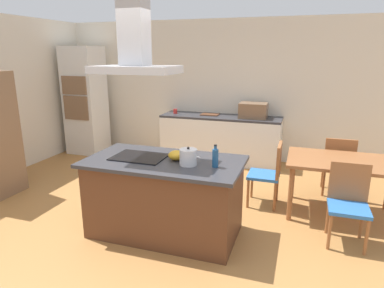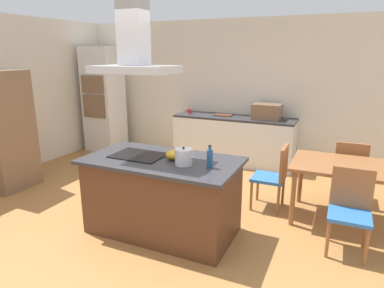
{
  "view_description": "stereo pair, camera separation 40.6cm",
  "coord_description": "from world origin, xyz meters",
  "px_view_note": "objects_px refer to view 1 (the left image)",
  "views": [
    {
      "loc": [
        1.44,
        -3.33,
        2.06
      ],
      "look_at": [
        0.2,
        0.4,
        1.0
      ],
      "focal_mm": 31.51,
      "sensor_mm": 36.0,
      "label": 1
    },
    {
      "loc": [
        1.82,
        -3.18,
        2.06
      ],
      "look_at": [
        0.2,
        0.4,
        1.0
      ],
      "focal_mm": 31.51,
      "sensor_mm": 36.0,
      "label": 2
    }
  ],
  "objects_px": {
    "range_hood": "(135,49)",
    "dining_table": "(344,166)",
    "wall_oven_stack": "(85,101)",
    "tea_kettle": "(188,157)",
    "olive_oil_bottle": "(215,158)",
    "coffee_mug_red": "(175,111)",
    "chair_facing_back_wall": "(338,163)",
    "cooktop": "(139,157)",
    "cutting_board": "(210,114)",
    "countertop_microwave": "(253,110)",
    "mixing_bowl": "(177,155)",
    "chair_facing_island": "(348,198)",
    "chair_at_left_end": "(270,170)"
  },
  "relations": [
    {
      "from": "olive_oil_bottle",
      "to": "chair_facing_island",
      "type": "bearing_deg",
      "value": 21.11
    },
    {
      "from": "mixing_bowl",
      "to": "coffee_mug_red",
      "type": "xyz_separation_m",
      "value": [
        -1.11,
        2.83,
        -0.01
      ]
    },
    {
      "from": "dining_table",
      "to": "chair_facing_back_wall",
      "type": "xyz_separation_m",
      "value": [
        0.0,
        0.67,
        -0.16
      ]
    },
    {
      "from": "dining_table",
      "to": "range_hood",
      "type": "bearing_deg",
      "value": -153.55
    },
    {
      "from": "coffee_mug_red",
      "to": "wall_oven_stack",
      "type": "height_order",
      "value": "wall_oven_stack"
    },
    {
      "from": "cooktop",
      "to": "countertop_microwave",
      "type": "height_order",
      "value": "countertop_microwave"
    },
    {
      "from": "chair_facing_back_wall",
      "to": "chair_at_left_end",
      "type": "bearing_deg",
      "value": -143.99
    },
    {
      "from": "countertop_microwave",
      "to": "coffee_mug_red",
      "type": "distance_m",
      "value": 1.55
    },
    {
      "from": "chair_facing_back_wall",
      "to": "olive_oil_bottle",
      "type": "bearing_deg",
      "value": -126.67
    },
    {
      "from": "wall_oven_stack",
      "to": "dining_table",
      "type": "distance_m",
      "value": 5.14
    },
    {
      "from": "cutting_board",
      "to": "wall_oven_stack",
      "type": "xyz_separation_m",
      "value": [
        -2.63,
        -0.28,
        0.19
      ]
    },
    {
      "from": "cooktop",
      "to": "range_hood",
      "type": "distance_m",
      "value": 1.2
    },
    {
      "from": "cutting_board",
      "to": "chair_facing_back_wall",
      "type": "relative_size",
      "value": 0.38
    },
    {
      "from": "tea_kettle",
      "to": "olive_oil_bottle",
      "type": "relative_size",
      "value": 0.99
    },
    {
      "from": "olive_oil_bottle",
      "to": "dining_table",
      "type": "bearing_deg",
      "value": 40.84
    },
    {
      "from": "coffee_mug_red",
      "to": "dining_table",
      "type": "bearing_deg",
      "value": -30.19
    },
    {
      "from": "cooktop",
      "to": "mixing_bowl",
      "type": "bearing_deg",
      "value": 6.56
    },
    {
      "from": "countertop_microwave",
      "to": "dining_table",
      "type": "distance_m",
      "value": 2.28
    },
    {
      "from": "coffee_mug_red",
      "to": "wall_oven_stack",
      "type": "distance_m",
      "value": 1.95
    },
    {
      "from": "dining_table",
      "to": "mixing_bowl",
      "type": "bearing_deg",
      "value": -149.55
    },
    {
      "from": "tea_kettle",
      "to": "dining_table",
      "type": "xyz_separation_m",
      "value": [
        1.68,
        1.22,
        -0.32
      ]
    },
    {
      "from": "tea_kettle",
      "to": "cutting_board",
      "type": "distance_m",
      "value": 3.07
    },
    {
      "from": "cutting_board",
      "to": "dining_table",
      "type": "xyz_separation_m",
      "value": [
        2.27,
        -1.78,
        -0.24
      ]
    },
    {
      "from": "olive_oil_bottle",
      "to": "chair_facing_island",
      "type": "height_order",
      "value": "olive_oil_bottle"
    },
    {
      "from": "cutting_board",
      "to": "chair_at_left_end",
      "type": "height_order",
      "value": "cutting_board"
    },
    {
      "from": "cutting_board",
      "to": "chair_facing_island",
      "type": "height_order",
      "value": "cutting_board"
    },
    {
      "from": "tea_kettle",
      "to": "coffee_mug_red",
      "type": "relative_size",
      "value": 2.68
    },
    {
      "from": "countertop_microwave",
      "to": "cooktop",
      "type": "bearing_deg",
      "value": -106.93
    },
    {
      "from": "chair_at_left_end",
      "to": "dining_table",
      "type": "bearing_deg",
      "value": 0.0
    },
    {
      "from": "countertop_microwave",
      "to": "range_hood",
      "type": "relative_size",
      "value": 0.56
    },
    {
      "from": "chair_facing_back_wall",
      "to": "chair_facing_island",
      "type": "xyz_separation_m",
      "value": [
        0.0,
        -1.33,
        0.0
      ]
    },
    {
      "from": "dining_table",
      "to": "cutting_board",
      "type": "bearing_deg",
      "value": 141.87
    },
    {
      "from": "wall_oven_stack",
      "to": "dining_table",
      "type": "height_order",
      "value": "wall_oven_stack"
    },
    {
      "from": "olive_oil_bottle",
      "to": "cutting_board",
      "type": "bearing_deg",
      "value": 106.45
    },
    {
      "from": "olive_oil_bottle",
      "to": "range_hood",
      "type": "bearing_deg",
      "value": 176.53
    },
    {
      "from": "coffee_mug_red",
      "to": "countertop_microwave",
      "type": "bearing_deg",
      "value": 0.15
    },
    {
      "from": "cooktop",
      "to": "cutting_board",
      "type": "xyz_separation_m",
      "value": [
        0.03,
        2.93,
        0.0
      ]
    },
    {
      "from": "coffee_mug_red",
      "to": "range_hood",
      "type": "bearing_deg",
      "value": -76.93
    },
    {
      "from": "tea_kettle",
      "to": "range_hood",
      "type": "relative_size",
      "value": 0.27
    },
    {
      "from": "range_hood",
      "to": "dining_table",
      "type": "bearing_deg",
      "value": 26.45
    },
    {
      "from": "wall_oven_stack",
      "to": "chair_facing_back_wall",
      "type": "xyz_separation_m",
      "value": [
        4.9,
        -0.83,
        -0.59
      ]
    },
    {
      "from": "chair_facing_back_wall",
      "to": "chair_facing_island",
      "type": "relative_size",
      "value": 1.0
    },
    {
      "from": "cooktop",
      "to": "range_hood",
      "type": "height_order",
      "value": "range_hood"
    },
    {
      "from": "dining_table",
      "to": "wall_oven_stack",
      "type": "bearing_deg",
      "value": 162.98
    },
    {
      "from": "olive_oil_bottle",
      "to": "chair_facing_back_wall",
      "type": "height_order",
      "value": "olive_oil_bottle"
    },
    {
      "from": "cooktop",
      "to": "dining_table",
      "type": "relative_size",
      "value": 0.43
    },
    {
      "from": "olive_oil_bottle",
      "to": "coffee_mug_red",
      "type": "distance_m",
      "value": 3.33
    },
    {
      "from": "chair_at_left_end",
      "to": "mixing_bowl",
      "type": "bearing_deg",
      "value": -130.89
    },
    {
      "from": "mixing_bowl",
      "to": "chair_at_left_end",
      "type": "distance_m",
      "value": 1.52
    },
    {
      "from": "range_hood",
      "to": "coffee_mug_red",
      "type": "bearing_deg",
      "value": 103.07
    }
  ]
}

